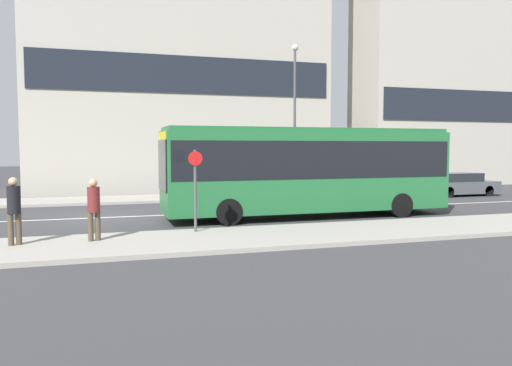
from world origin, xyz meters
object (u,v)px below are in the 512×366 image
object	(u,v)px
city_bus	(307,166)
parked_car_1	(459,185)
parked_car_0	(372,187)
pedestrian_near_stop	(14,206)
pedestrian_down_pavement	(94,206)
street_lamp	(295,106)
bus_stop_sign	(195,184)

from	to	relation	value
city_bus	parked_car_1	size ratio (longest dim) A/B	2.62
parked_car_0	pedestrian_near_stop	distance (m)	18.62
parked_car_0	pedestrian_down_pavement	distance (m)	16.86
pedestrian_near_stop	street_lamp	bearing A→B (deg)	-160.42
pedestrian_near_stop	bus_stop_sign	bearing A→B (deg)	165.91
street_lamp	pedestrian_near_stop	bearing A→B (deg)	-138.49
bus_stop_sign	street_lamp	size ratio (longest dim) A/B	0.31
city_bus	pedestrian_near_stop	xyz separation A→B (m)	(-10.02, -3.60, -0.83)
parked_car_0	street_lamp	distance (m)	6.09
parked_car_1	pedestrian_down_pavement	distance (m)	21.76
parked_car_0	pedestrian_near_stop	world-z (taller)	pedestrian_near_stop
pedestrian_near_stop	pedestrian_down_pavement	xyz separation A→B (m)	(2.03, 0.03, -0.05)
pedestrian_down_pavement	street_lamp	size ratio (longest dim) A/B	0.21
parked_car_1	street_lamp	distance (m)	10.54
city_bus	bus_stop_sign	bearing A→B (deg)	-148.57
street_lamp	bus_stop_sign	bearing A→B (deg)	-125.63
parked_car_1	bus_stop_sign	bearing A→B (deg)	-153.32
pedestrian_down_pavement	street_lamp	xyz separation A→B (m)	(10.37, 10.95, 3.90)
city_bus	street_lamp	world-z (taller)	street_lamp
parked_car_1	pedestrian_down_pavement	world-z (taller)	pedestrian_down_pavement
city_bus	parked_car_1	xyz separation A→B (m)	(11.78, 5.52, -1.39)
pedestrian_down_pavement	bus_stop_sign	xyz separation A→B (m)	(3.00, 0.67, 0.50)
parked_car_0	pedestrian_down_pavement	xyz separation A→B (m)	(-14.17, -9.14, 0.50)
city_bus	parked_car_0	xyz separation A→B (m)	(6.18, 5.56, -1.38)
parked_car_1	pedestrian_near_stop	distance (m)	23.63
city_bus	bus_stop_sign	distance (m)	5.78
pedestrian_near_stop	city_bus	bearing A→B (deg)	177.82
pedestrian_near_stop	pedestrian_down_pavement	bearing A→B (deg)	158.79
pedestrian_near_stop	bus_stop_sign	size ratio (longest dim) A/B	0.72
parked_car_0	pedestrian_near_stop	bearing A→B (deg)	-150.51
parked_car_0	bus_stop_sign	bearing A→B (deg)	-142.82
parked_car_0	pedestrian_down_pavement	bearing A→B (deg)	-147.18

